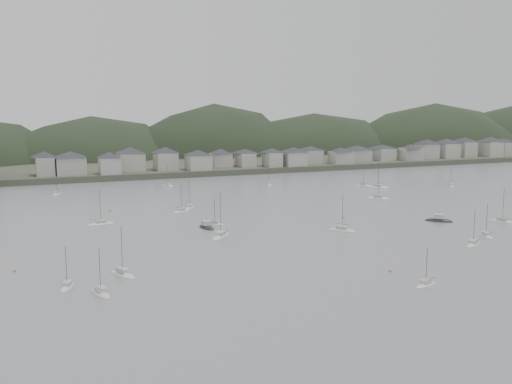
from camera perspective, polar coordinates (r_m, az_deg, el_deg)
name	(u,v)px	position (r m, az deg, el deg)	size (l,w,h in m)	color
ground	(378,261)	(140.31, 11.87, -6.62)	(900.00, 900.00, 0.00)	slate
far_shore_land	(136,156)	(415.19, -11.71, 3.53)	(900.00, 250.00, 3.00)	#383D2D
forested_ridge	(151,177)	(392.49, -10.25, 1.42)	(851.55, 103.94, 102.57)	black
waterfront_town	(266,156)	(322.48, 0.95, 3.60)	(451.48, 28.46, 12.92)	gray
moored_fleet	(272,214)	(193.69, 1.61, -2.21)	(240.06, 169.99, 13.88)	silver
motor_launch_near	(439,220)	(191.72, 17.53, -2.68)	(8.28, 8.26, 4.04)	black
motor_launch_far	(207,227)	(173.45, -4.88, -3.46)	(3.99, 8.34, 3.91)	black
mooring_buoys	(323,234)	(165.39, 6.59, -4.13)	(171.15, 111.95, 0.70)	#C96743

